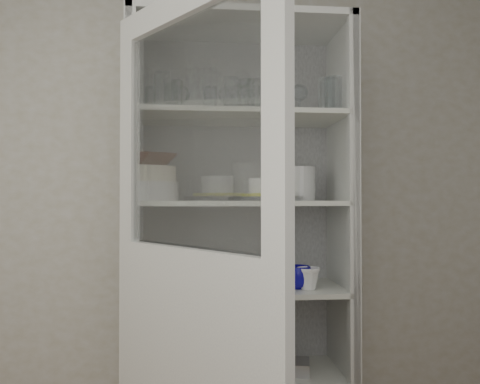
% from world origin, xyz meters
% --- Properties ---
extents(wall_back, '(3.60, 0.02, 2.60)m').
position_xyz_m(wall_back, '(0.00, 1.50, 1.30)').
color(wall_back, gray).
rests_on(wall_back, ground).
extents(pantry_cabinet, '(1.00, 0.45, 2.10)m').
position_xyz_m(pantry_cabinet, '(0.20, 1.34, 0.94)').
color(pantry_cabinet, '#BABAB7').
rests_on(pantry_cabinet, floor).
extents(cupboard_door, '(0.58, 0.74, 2.00)m').
position_xyz_m(cupboard_door, '(-0.03, 0.69, 0.87)').
color(cupboard_door, '#BABAB7').
rests_on(cupboard_door, floor).
extents(tumbler_0, '(0.09, 0.09, 0.15)m').
position_xyz_m(tumbler_0, '(-0.15, 1.12, 1.74)').
color(tumbler_0, silver).
rests_on(tumbler_0, shelf_glass).
extents(tumbler_1, '(0.08, 0.08, 0.13)m').
position_xyz_m(tumbler_1, '(-0.09, 1.16, 1.73)').
color(tumbler_1, silver).
rests_on(tumbler_1, shelf_glass).
extents(tumbler_2, '(0.09, 0.09, 0.14)m').
position_xyz_m(tumbler_2, '(0.15, 1.15, 1.73)').
color(tumbler_2, silver).
rests_on(tumbler_2, shelf_glass).
extents(tumbler_3, '(0.08, 0.08, 0.14)m').
position_xyz_m(tumbler_3, '(0.26, 1.16, 1.73)').
color(tumbler_3, silver).
rests_on(tumbler_3, shelf_glass).
extents(tumbler_4, '(0.08, 0.08, 0.14)m').
position_xyz_m(tumbler_4, '(0.22, 1.15, 1.73)').
color(tumbler_4, silver).
rests_on(tumbler_4, shelf_glass).
extents(tumbler_5, '(0.10, 0.10, 0.16)m').
position_xyz_m(tumbler_5, '(0.59, 1.16, 1.74)').
color(tumbler_5, silver).
rests_on(tumbler_5, shelf_glass).
extents(tumbler_6, '(0.09, 0.09, 0.16)m').
position_xyz_m(tumbler_6, '(0.61, 1.14, 1.74)').
color(tumbler_6, silver).
rests_on(tumbler_6, shelf_glass).
extents(tumbler_7, '(0.08, 0.08, 0.13)m').
position_xyz_m(tumbler_7, '(-0.21, 1.29, 1.72)').
color(tumbler_7, silver).
rests_on(tumbler_7, shelf_glass).
extents(tumbler_8, '(0.08, 0.08, 0.14)m').
position_xyz_m(tumbler_8, '(-0.12, 1.26, 1.73)').
color(tumbler_8, silver).
rests_on(tumbler_8, shelf_glass).
extents(tumbler_9, '(0.09, 0.09, 0.14)m').
position_xyz_m(tumbler_9, '(0.19, 1.27, 1.73)').
color(tumbler_9, silver).
rests_on(tumbler_9, shelf_glass).
extents(tumbler_10, '(0.07, 0.07, 0.13)m').
position_xyz_m(tumbler_10, '(0.06, 1.26, 1.73)').
color(tumbler_10, silver).
rests_on(tumbler_10, shelf_glass).
extents(tumbler_11, '(0.09, 0.09, 0.15)m').
position_xyz_m(tumbler_11, '(0.33, 1.29, 1.73)').
color(tumbler_11, silver).
rests_on(tumbler_11, shelf_glass).
extents(goblet_0, '(0.08, 0.08, 0.18)m').
position_xyz_m(goblet_0, '(-0.07, 1.40, 1.75)').
color(goblet_0, silver).
rests_on(goblet_0, shelf_glass).
extents(goblet_1, '(0.07, 0.07, 0.16)m').
position_xyz_m(goblet_1, '(0.13, 1.34, 1.74)').
color(goblet_1, silver).
rests_on(goblet_1, shelf_glass).
extents(goblet_2, '(0.08, 0.08, 0.18)m').
position_xyz_m(goblet_2, '(0.24, 1.37, 1.75)').
color(goblet_2, silver).
rests_on(goblet_2, shelf_glass).
extents(goblet_3, '(0.08, 0.08, 0.19)m').
position_xyz_m(goblet_3, '(0.50, 1.35, 1.76)').
color(goblet_3, silver).
rests_on(goblet_3, shelf_glass).
extents(plate_stack_front, '(0.25, 0.25, 0.08)m').
position_xyz_m(plate_stack_front, '(-0.21, 1.23, 1.30)').
color(plate_stack_front, white).
rests_on(plate_stack_front, shelf_plates).
extents(plate_stack_back, '(0.21, 0.21, 0.07)m').
position_xyz_m(plate_stack_back, '(-0.21, 1.42, 1.30)').
color(plate_stack_back, white).
rests_on(plate_stack_back, shelf_plates).
extents(cream_bowl, '(0.26, 0.26, 0.07)m').
position_xyz_m(cream_bowl, '(-0.21, 1.23, 1.38)').
color(cream_bowl, '#EFE6CA').
rests_on(cream_bowl, plate_stack_front).
extents(terracotta_bowl, '(0.29, 0.29, 0.06)m').
position_xyz_m(terracotta_bowl, '(-0.21, 1.23, 1.44)').
color(terracotta_bowl, '#472418').
rests_on(terracotta_bowl, cream_bowl).
extents(glass_platter, '(0.40, 0.40, 0.02)m').
position_xyz_m(glass_platter, '(0.32, 1.25, 1.27)').
color(glass_platter, silver).
rests_on(glass_platter, shelf_plates).
extents(yellow_trivet, '(0.21, 0.21, 0.01)m').
position_xyz_m(yellow_trivet, '(0.32, 1.25, 1.29)').
color(yellow_trivet, yellow).
rests_on(yellow_trivet, glass_platter).
extents(white_ramekin, '(0.20, 0.20, 0.07)m').
position_xyz_m(white_ramekin, '(0.32, 1.25, 1.33)').
color(white_ramekin, white).
rests_on(white_ramekin, yellow_trivet).
extents(grey_bowl_stack, '(0.14, 0.14, 0.16)m').
position_xyz_m(grey_bowl_stack, '(0.49, 1.29, 1.34)').
color(grey_bowl_stack, '#BEBEBE').
rests_on(grey_bowl_stack, shelf_plates).
extents(mug_blue, '(0.15, 0.15, 0.10)m').
position_xyz_m(mug_blue, '(0.46, 1.20, 0.91)').
color(mug_blue, '#080F7F').
rests_on(mug_blue, shelf_mugs).
extents(mug_teal, '(0.13, 0.13, 0.10)m').
position_xyz_m(mug_teal, '(0.32, 1.35, 0.91)').
color(mug_teal, teal).
rests_on(mug_teal, shelf_mugs).
extents(mug_white, '(0.12, 0.12, 0.10)m').
position_xyz_m(mug_white, '(0.50, 1.17, 0.91)').
color(mug_white, white).
rests_on(mug_white, shelf_mugs).
extents(teal_jar, '(0.08, 0.08, 0.10)m').
position_xyz_m(teal_jar, '(0.29, 1.32, 0.91)').
color(teal_jar, teal).
rests_on(teal_jar, shelf_mugs).
extents(measuring_cups, '(0.09, 0.09, 0.04)m').
position_xyz_m(measuring_cups, '(0.13, 1.22, 0.88)').
color(measuring_cups, silver).
rests_on(measuring_cups, shelf_mugs).
extents(white_canister, '(0.10, 0.10, 0.12)m').
position_xyz_m(white_canister, '(-0.07, 1.30, 0.92)').
color(white_canister, white).
rests_on(white_canister, shelf_mugs).
extents(cream_dish, '(0.30, 0.30, 0.07)m').
position_xyz_m(cream_dish, '(0.00, 1.25, 0.50)').
color(cream_dish, '#EFE6CA').
rests_on(cream_dish, shelf_bot).
extents(tin_box, '(0.22, 0.17, 0.06)m').
position_xyz_m(tin_box, '(0.42, 1.25, 0.49)').
color(tin_box, '#A2A2A5').
rests_on(tin_box, shelf_bot).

